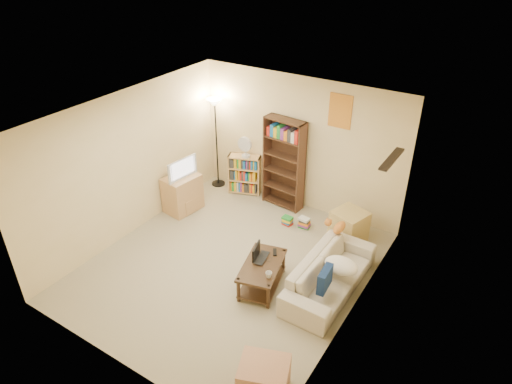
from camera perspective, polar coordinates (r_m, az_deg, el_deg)
room at (r=6.45m, az=-3.63°, el=2.08°), size 4.50×4.54×2.52m
sofa at (r=6.85m, az=9.23°, el=-10.13°), size 1.87×0.77×0.54m
navy_pillow at (r=6.38m, az=8.60°, el=-10.71°), size 0.14×0.36×0.32m
cream_blanket at (r=6.72m, az=10.57°, el=-9.04°), size 0.50×0.36×0.21m
tabby_cat at (r=7.24m, az=10.13°, el=-4.28°), size 0.42×0.16×0.15m
coffee_table at (r=6.81m, az=0.75°, el=-9.95°), size 0.73×1.03×0.41m
laptop at (r=6.79m, az=1.12°, el=-8.35°), size 0.42×0.34×0.03m
laptop_screen at (r=6.75m, az=0.03°, el=-7.40°), size 0.09×0.30×0.21m
mug at (r=6.47m, az=1.61°, el=-10.31°), size 0.11×0.11×0.09m
tv_remote at (r=6.92m, az=2.37°, el=-7.53°), size 0.13×0.17×0.02m
tv_stand at (r=8.62m, az=-9.18°, el=-0.17°), size 0.55×0.71×0.70m
television at (r=8.36m, az=-9.48°, el=3.02°), size 0.69×0.27×0.38m
tall_bookshelf at (r=8.41m, az=3.50°, el=3.81°), size 0.81×0.34×1.75m
short_bookshelf at (r=9.05m, az=-1.43°, el=2.21°), size 0.68×0.45×0.81m
desk_fan at (r=8.71m, az=-1.39°, el=5.73°), size 0.29×0.16×0.42m
floor_lamp at (r=8.93m, az=-5.11°, el=9.25°), size 0.31×0.31×1.85m
side_table at (r=7.85m, az=11.53°, el=-4.29°), size 0.63×0.63×0.57m
end_cabinet at (r=5.59m, az=1.00°, el=-22.35°), size 0.68×0.63×0.46m
book_stacks at (r=8.19m, az=5.10°, el=-3.74°), size 0.50×0.24×0.21m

